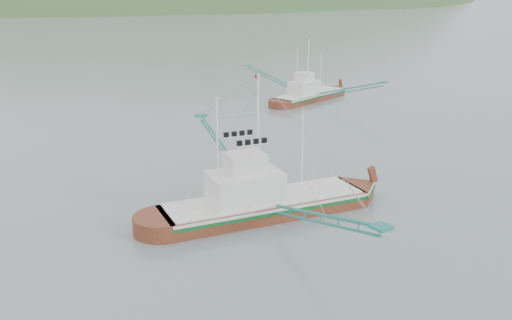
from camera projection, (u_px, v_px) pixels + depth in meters
ground at (304, 222)px, 41.31m from camera, size 1200.00×1200.00×0.00m
main_boat at (262, 189)px, 42.03m from camera, size 16.06×27.87×11.40m
bg_boat_right at (309, 89)px, 83.69m from camera, size 13.85×23.87×9.82m
headland_right at (200, 3)px, 508.84m from camera, size 684.00×432.00×306.00m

